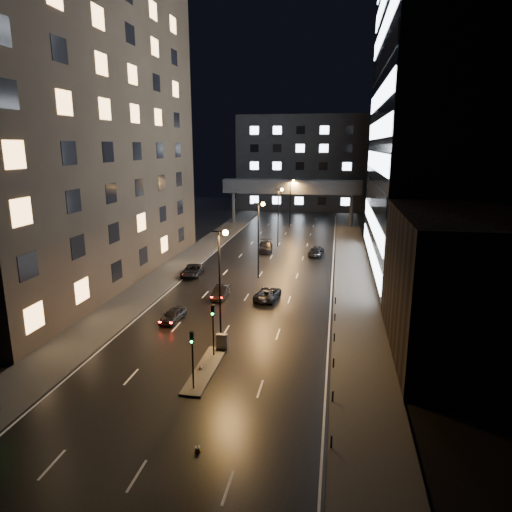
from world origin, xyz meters
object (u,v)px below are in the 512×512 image
object	(u,v)px
car_away_d	(266,246)
utility_cabinet	(222,341)
car_away_a	(173,315)
car_toward_a	(268,294)
car_away_b	(221,292)
car_toward_b	(316,251)
car_away_c	(192,271)

from	to	relation	value
car_away_d	utility_cabinet	size ratio (longest dim) A/B	4.08
car_away_a	car_toward_a	world-z (taller)	car_toward_a
car_away_b	car_away_d	size ratio (longest dim) A/B	0.74
car_toward_a	car_toward_b	world-z (taller)	car_toward_b
car_away_c	car_away_d	distance (m)	17.96
car_toward_b	utility_cabinet	bearing A→B (deg)	85.41
car_away_d	car_toward_a	world-z (taller)	car_away_d
car_away_c	car_toward_b	world-z (taller)	car_toward_b
car_away_c	car_toward_a	distance (m)	13.93
car_away_d	car_toward_b	world-z (taller)	car_away_d
car_away_c	utility_cabinet	world-z (taller)	utility_cabinet
car_toward_b	utility_cabinet	world-z (taller)	utility_cabinet
car_away_d	car_toward_a	distance (m)	24.45
car_away_a	car_toward_a	size ratio (longest dim) A/B	0.79
car_away_c	utility_cabinet	bearing A→B (deg)	-70.81
car_away_a	car_away_c	size ratio (longest dim) A/B	0.75
car_away_b	car_toward_b	bearing A→B (deg)	67.83
car_toward_b	car_away_d	bearing A→B (deg)	-4.88
utility_cabinet	car_away_d	bearing A→B (deg)	89.09
car_away_b	car_away_c	bearing A→B (deg)	127.77
car_away_d	utility_cabinet	distance (m)	38.19
car_away_a	car_away_b	distance (m)	8.52
car_toward_b	utility_cabinet	xyz separation A→B (m)	(-6.25, -36.64, 0.08)
car_away_c	car_toward_a	world-z (taller)	car_away_c
car_away_a	car_away_b	world-z (taller)	car_away_b
utility_cabinet	car_away_b	bearing A→B (deg)	100.54
car_away_c	car_away_d	bearing A→B (deg)	60.53
car_away_a	car_toward_a	bearing A→B (deg)	51.45
car_away_a	car_away_d	bearing A→B (deg)	88.70
utility_cabinet	car_toward_a	bearing A→B (deg)	78.29
car_away_b	car_toward_a	bearing A→B (deg)	5.00
car_away_c	car_away_d	world-z (taller)	car_away_d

